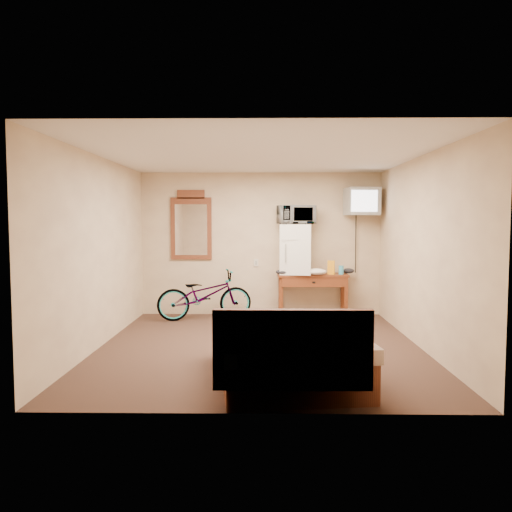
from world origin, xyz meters
The scene contains 13 objects.
room centered at (0.00, 0.00, 1.25)m, with size 4.60×4.64×2.50m.
desk centered at (0.89, 2.00, 0.61)m, with size 1.20×0.48×0.75m.
mini_fridge centered at (0.60, 2.03, 1.17)m, with size 0.57×0.55×0.85m.
microwave centered at (0.60, 2.03, 1.76)m, with size 0.58×0.39×0.32m, color white.
snack_bag centered at (1.20, 1.97, 0.87)m, with size 0.12×0.07×0.23m, color orange.
blue_cup centered at (1.37, 1.97, 0.82)m, with size 0.09×0.09×0.15m, color #3FAED7.
cloth_cream centered at (0.94, 1.87, 0.80)m, with size 0.35×0.27×0.11m, color silver.
cloth_dark_a centered at (0.38, 1.88, 0.80)m, with size 0.25×0.18×0.09m, color black.
cloth_dark_b centered at (1.52, 2.11, 0.80)m, with size 0.20×0.16×0.09m, color black.
crt_television centered at (1.71, 2.02, 1.98)m, with size 0.57×0.62×0.46m.
wall_mirror centered at (-1.22, 2.27, 1.57)m, with size 0.72×0.04×1.22m.
bicycle centered at (-0.94, 1.80, 0.42)m, with size 0.55×1.58×0.83m, color black.
bed centered at (0.30, -1.38, 0.30)m, with size 1.63×2.03×0.90m.
Camera 1 is at (0.05, -6.48, 1.65)m, focal length 35.00 mm.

